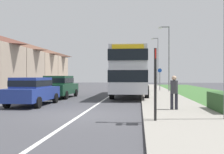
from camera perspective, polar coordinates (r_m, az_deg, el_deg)
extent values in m
plane|color=#424247|center=(11.23, -6.76, -8.23)|extent=(120.00, 120.00, 0.00)
cube|color=silver|center=(19.07, -1.44, -4.79)|extent=(0.14, 60.00, 0.01)
cube|color=gray|center=(17.01, 11.90, -5.20)|extent=(3.20, 68.00, 0.12)
cube|color=#BCBCC1|center=(21.65, 4.09, -0.71)|extent=(2.50, 10.88, 1.65)
cube|color=#BCBCC1|center=(21.69, 4.09, 3.52)|extent=(2.45, 10.66, 1.55)
cube|color=black|center=(21.65, 4.09, 0.16)|extent=(2.52, 10.93, 0.76)
cube|color=black|center=(21.69, 4.09, 3.73)|extent=(2.52, 10.93, 0.72)
cube|color=gold|center=(16.37, 3.47, 6.38)|extent=(2.00, 0.08, 0.44)
cylinder|color=black|center=(25.11, 1.48, -2.48)|extent=(0.30, 1.00, 1.00)
cylinder|color=black|center=(25.04, 7.20, -2.49)|extent=(0.30, 1.00, 1.00)
cylinder|color=black|center=(18.78, -0.03, -3.35)|extent=(0.30, 1.00, 1.00)
cylinder|color=black|center=(18.69, 7.63, -3.37)|extent=(0.30, 1.00, 1.00)
cube|color=navy|center=(15.45, -16.87, -3.53)|extent=(1.72, 4.43, 0.70)
cube|color=navy|center=(15.22, -17.20, -1.19)|extent=(1.52, 2.43, 0.57)
cube|color=black|center=(15.22, -17.20, -1.29)|extent=(1.55, 2.46, 0.32)
cylinder|color=black|center=(17.06, -17.70, -4.37)|extent=(0.20, 0.60, 0.60)
cylinder|color=black|center=(16.46, -12.29, -4.53)|extent=(0.20, 0.60, 0.60)
cylinder|color=black|center=(14.60, -22.04, -5.13)|extent=(0.20, 0.60, 0.60)
cylinder|color=black|center=(13.89, -15.86, -5.39)|extent=(0.20, 0.60, 0.60)
cube|color=#19472D|center=(20.43, -11.33, -2.57)|extent=(1.81, 4.58, 0.76)
cube|color=#19472D|center=(20.19, -11.52, -0.64)|extent=(1.60, 2.52, 0.62)
cube|color=black|center=(20.19, -11.52, -0.73)|extent=(1.63, 2.54, 0.35)
cylinder|color=black|center=(22.07, -12.44, -3.36)|extent=(0.20, 0.60, 0.60)
cylinder|color=black|center=(21.57, -7.95, -3.44)|extent=(0.20, 0.60, 0.60)
cylinder|color=black|center=(19.40, -15.09, -3.83)|extent=(0.20, 0.60, 0.60)
cylinder|color=black|center=(18.84, -10.03, -3.95)|extent=(0.20, 0.60, 0.60)
cylinder|color=#23232D|center=(12.27, 12.98, -5.53)|extent=(0.14, 0.14, 0.85)
cylinder|color=#23232D|center=(12.30, 13.91, -5.52)|extent=(0.14, 0.14, 0.85)
cylinder|color=#333338|center=(12.24, 13.44, -2.14)|extent=(0.34, 0.34, 0.60)
sphere|color=tan|center=(12.23, 13.44, -0.22)|extent=(0.22, 0.22, 0.22)
cylinder|color=black|center=(9.02, 9.47, -1.98)|extent=(0.09, 0.09, 2.60)
cube|color=red|center=(9.05, 9.47, 4.99)|extent=(0.04, 0.44, 0.32)
cube|color=black|center=(9.04, 9.46, -0.39)|extent=(0.06, 0.52, 0.68)
cylinder|color=slate|center=(28.74, 10.43, -1.06)|extent=(0.08, 0.08, 2.10)
cylinder|color=blue|center=(28.74, 10.43, 1.43)|extent=(0.44, 0.03, 0.44)
cylinder|color=slate|center=(27.51, 12.37, 3.79)|extent=(0.12, 0.12, 6.80)
cube|color=slate|center=(27.88, 11.44, 10.68)|extent=(0.90, 0.10, 0.10)
cube|color=silver|center=(27.83, 10.50, 10.55)|extent=(0.36, 0.20, 0.14)
cylinder|color=slate|center=(43.40, 10.03, 3.20)|extent=(0.12, 0.12, 7.97)
cube|color=slate|center=(43.76, 9.44, 8.35)|extent=(0.90, 0.10, 0.10)
cube|color=silver|center=(43.72, 8.84, 8.27)|extent=(0.36, 0.20, 0.14)
cube|color=tan|center=(36.84, -21.85, 1.51)|extent=(7.83, 5.89, 5.09)
pyramid|color=brown|center=(37.08, -21.85, 6.72)|extent=(7.83, 5.89, 1.65)
cube|color=#C1A88E|center=(42.25, -18.04, 1.33)|extent=(7.83, 5.89, 5.09)
pyramid|color=brown|center=(42.46, -18.04, 5.88)|extent=(7.83, 5.89, 1.65)
cube|color=#C1A88E|center=(47.80, -15.11, 1.18)|extent=(7.83, 5.89, 5.09)
pyramid|color=#4C3328|center=(47.98, -15.11, 5.21)|extent=(7.83, 5.89, 1.65)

